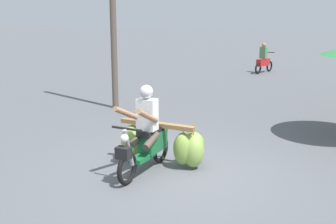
# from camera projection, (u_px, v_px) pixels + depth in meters

# --- Properties ---
(ground_plane) EXTENTS (120.00, 120.00, 0.00)m
(ground_plane) POSITION_uv_depth(u_px,v_px,m) (178.00, 173.00, 7.60)
(ground_plane) COLOR #56595E
(motorbike_main_loaded) EXTENTS (1.70, 1.78, 1.58)m
(motorbike_main_loaded) POSITION_uv_depth(u_px,v_px,m) (160.00, 141.00, 7.77)
(motorbike_main_loaded) COLOR black
(motorbike_main_loaded) RESTS_ON ground
(motorbike_distant_ahead_left) EXTENTS (0.65, 1.58, 1.40)m
(motorbike_distant_ahead_left) POSITION_uv_depth(u_px,v_px,m) (263.00, 61.00, 19.85)
(motorbike_distant_ahead_left) COLOR black
(motorbike_distant_ahead_left) RESTS_ON ground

